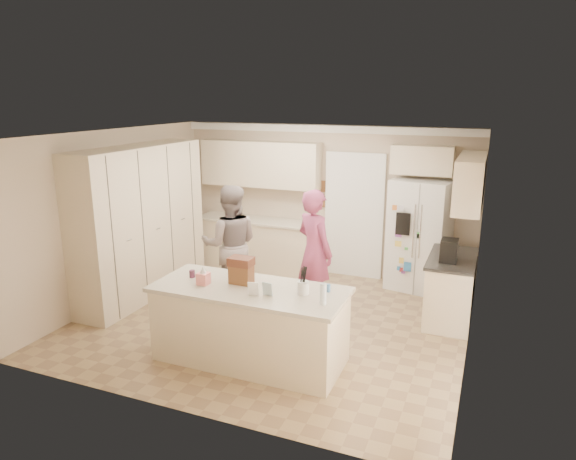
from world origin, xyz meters
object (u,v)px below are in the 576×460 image
at_px(refrigerator, 420,235).
at_px(teen_boy, 230,245).
at_px(coffee_maker, 449,250).
at_px(tissue_box, 203,279).
at_px(teen_girl, 314,252).
at_px(island_base, 250,326).
at_px(utensil_crock, 303,288).
at_px(dollhouse_body, 241,274).

relative_size(refrigerator, teen_boy, 0.99).
bearing_deg(coffee_maker, teen_boy, -173.32).
relative_size(tissue_box, teen_girl, 0.08).
relative_size(teen_boy, teen_girl, 0.99).
distance_m(coffee_maker, teen_boy, 3.15).
bearing_deg(coffee_maker, refrigerator, 113.54).
height_order(island_base, tissue_box, tissue_box).
xyz_separation_m(island_base, teen_boy, (-1.07, 1.53, 0.47)).
distance_m(coffee_maker, tissue_box, 3.28).
distance_m(utensil_crock, dollhouse_body, 0.80).
bearing_deg(utensil_crock, teen_girl, 104.72).
bearing_deg(teen_boy, tissue_box, 82.35).
xyz_separation_m(tissue_box, teen_boy, (-0.52, 1.63, -0.09)).
relative_size(coffee_maker, utensil_crock, 2.00).
bearing_deg(refrigerator, tissue_box, -110.84).
height_order(refrigerator, island_base, refrigerator).
relative_size(utensil_crock, teen_boy, 0.08).
distance_m(refrigerator, utensil_crock, 3.24).
height_order(island_base, utensil_crock, utensil_crock).
xyz_separation_m(refrigerator, coffee_maker, (0.55, -1.27, 0.17)).
xyz_separation_m(utensil_crock, teen_boy, (-1.72, 1.48, -0.09)).
height_order(refrigerator, coffee_maker, refrigerator).
bearing_deg(coffee_maker, teen_girl, -172.02).
bearing_deg(coffee_maker, utensil_crock, -127.12).
bearing_deg(refrigerator, teen_boy, -136.28).
bearing_deg(dollhouse_body, tissue_box, -153.43).
relative_size(refrigerator, tissue_box, 12.86).
height_order(utensil_crock, teen_boy, teen_boy).
bearing_deg(tissue_box, teen_girl, 65.89).
height_order(dollhouse_body, teen_boy, teen_boy).
xyz_separation_m(dollhouse_body, teen_boy, (-0.92, 1.43, -0.13)).
xyz_separation_m(island_base, tissue_box, (-0.55, -0.10, 0.56)).
relative_size(coffee_maker, teen_girl, 0.16).
relative_size(dollhouse_body, teen_boy, 0.14).
distance_m(refrigerator, teen_girl, 1.98).
bearing_deg(refrigerator, dollhouse_body, -107.00).
bearing_deg(coffee_maker, island_base, -137.17).
distance_m(island_base, teen_girl, 1.73).
xyz_separation_m(coffee_maker, utensil_crock, (-1.40, -1.85, -0.07)).
bearing_deg(island_base, teen_girl, 82.01).
xyz_separation_m(refrigerator, island_base, (-1.50, -3.17, -0.46)).
height_order(tissue_box, teen_boy, teen_boy).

